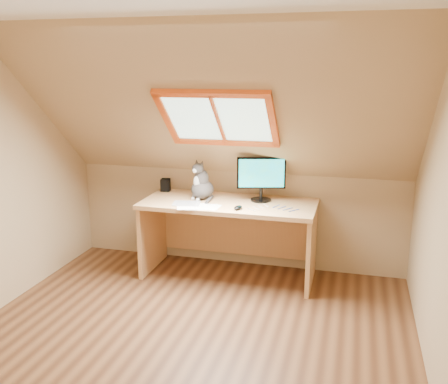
% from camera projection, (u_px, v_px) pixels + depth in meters
% --- Properties ---
extents(ground, '(3.50, 3.50, 0.00)m').
position_uv_depth(ground, '(182.00, 346.00, 3.79)').
color(ground, brown).
rests_on(ground, ground).
extents(room_shell, '(3.52, 3.52, 2.41)m').
position_uv_depth(room_shell, '(173.00, 163.00, 3.35)').
color(room_shell, tan).
rests_on(room_shell, ground).
extents(desk, '(1.70, 0.74, 0.78)m').
position_uv_depth(desk, '(231.00, 222.00, 5.01)').
color(desk, tan).
rests_on(desk, ground).
extents(monitor, '(0.47, 0.20, 0.44)m').
position_uv_depth(monitor, '(261.00, 176.00, 4.86)').
color(monitor, black).
rests_on(monitor, desk).
extents(cat, '(0.31, 0.33, 0.41)m').
position_uv_depth(cat, '(202.00, 185.00, 4.96)').
color(cat, '#4B4543').
rests_on(cat, desk).
extents(desk_speaker, '(0.10, 0.10, 0.13)m').
position_uv_depth(desk_speaker, '(166.00, 185.00, 5.30)').
color(desk_speaker, black).
rests_on(desk_speaker, desk).
extents(graphics_tablet, '(0.29, 0.23, 0.01)m').
position_uv_depth(graphics_tablet, '(186.00, 204.00, 4.80)').
color(graphics_tablet, '#B2B2B7').
rests_on(graphics_tablet, desk).
extents(mouse, '(0.09, 0.12, 0.04)m').
position_uv_depth(mouse, '(238.00, 208.00, 4.62)').
color(mouse, black).
rests_on(mouse, desk).
extents(papers, '(0.35, 0.30, 0.01)m').
position_uv_depth(papers, '(202.00, 207.00, 4.69)').
color(papers, white).
rests_on(papers, desk).
extents(cables, '(0.51, 0.26, 0.01)m').
position_uv_depth(cables, '(275.00, 208.00, 4.66)').
color(cables, silver).
rests_on(cables, desk).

